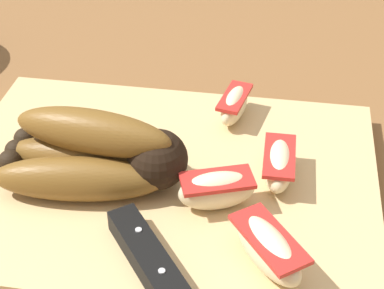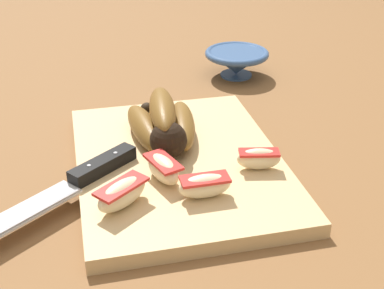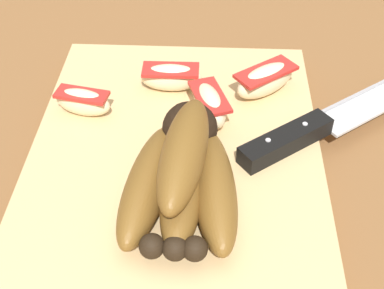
# 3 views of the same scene
# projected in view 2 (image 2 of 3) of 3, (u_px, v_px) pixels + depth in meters

# --- Properties ---
(ground_plane) EXTENTS (6.00, 6.00, 0.00)m
(ground_plane) POSITION_uv_depth(u_px,v_px,m) (191.00, 169.00, 0.74)
(ground_plane) COLOR brown
(cutting_board) EXTENTS (0.37, 0.27, 0.02)m
(cutting_board) POSITION_uv_depth(u_px,v_px,m) (178.00, 163.00, 0.73)
(cutting_board) COLOR tan
(cutting_board) RESTS_ON ground_plane
(banana_bunch) EXTENTS (0.16, 0.10, 0.07)m
(banana_bunch) POSITION_uv_depth(u_px,v_px,m) (163.00, 124.00, 0.76)
(banana_bunch) COLOR black
(banana_bunch) RESTS_ON cutting_board
(chefs_knife) EXTENTS (0.19, 0.24, 0.02)m
(chefs_knife) POSITION_uv_depth(u_px,v_px,m) (74.00, 182.00, 0.66)
(chefs_knife) COLOR silver
(chefs_knife) RESTS_ON cutting_board
(apple_wedge_near) EXTENTS (0.03, 0.06, 0.03)m
(apple_wedge_near) POSITION_uv_depth(u_px,v_px,m) (205.00, 185.00, 0.64)
(apple_wedge_near) COLOR beige
(apple_wedge_near) RESTS_ON cutting_board
(apple_wedge_middle) EXTENTS (0.06, 0.07, 0.03)m
(apple_wedge_middle) POSITION_uv_depth(u_px,v_px,m) (122.00, 193.00, 0.62)
(apple_wedge_middle) COLOR beige
(apple_wedge_middle) RESTS_ON cutting_board
(apple_wedge_far) EXTENTS (0.03, 0.06, 0.03)m
(apple_wedge_far) POSITION_uv_depth(u_px,v_px,m) (259.00, 158.00, 0.69)
(apple_wedge_far) COLOR beige
(apple_wedge_far) RESTS_ON cutting_board
(apple_wedge_extra) EXTENTS (0.07, 0.05, 0.03)m
(apple_wedge_extra) POSITION_uv_depth(u_px,v_px,m) (163.00, 168.00, 0.67)
(apple_wedge_extra) COLOR beige
(apple_wedge_extra) RESTS_ON cutting_board
(ceramic_bowl) EXTENTS (0.12, 0.12, 0.05)m
(ceramic_bowl) POSITION_uv_depth(u_px,v_px,m) (237.00, 61.00, 1.03)
(ceramic_bowl) COLOR #385684
(ceramic_bowl) RESTS_ON ground_plane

